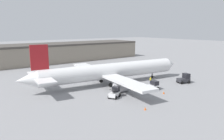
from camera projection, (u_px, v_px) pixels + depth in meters
name	position (u px, v px, depth m)	size (l,w,h in m)	color
ground_plane	(112.00, 84.00, 53.33)	(400.00, 400.00, 0.00)	gray
terminal_building	(65.00, 52.00, 91.04)	(65.32, 16.07, 7.31)	gray
airplane	(109.00, 72.00, 52.28)	(42.21, 33.49, 10.18)	silver
ground_crew_worker	(150.00, 80.00, 53.57)	(0.36, 0.36, 1.63)	#1E2338
baggage_tug	(153.00, 86.00, 48.03)	(2.99, 2.56, 1.98)	silver
belt_loader_truck	(115.00, 93.00, 42.77)	(3.12, 2.79, 2.06)	silver
pushback_tug	(184.00, 79.00, 53.94)	(3.26, 2.84, 2.39)	#2D2D33
safety_cone_near	(145.00, 108.00, 36.25)	(0.36, 0.36, 0.55)	#EF590F
safety_cone_far	(164.00, 93.00, 45.16)	(0.36, 0.36, 0.55)	#EF590F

